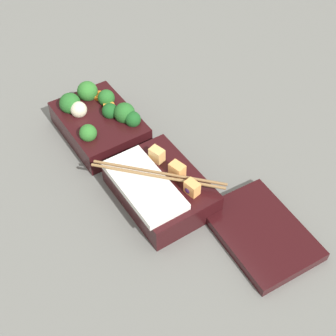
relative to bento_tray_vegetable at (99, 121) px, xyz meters
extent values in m
plane|color=slate|center=(0.11, 0.01, -0.03)|extent=(3.00, 3.00, 0.00)
cube|color=black|center=(0.00, 0.00, -0.01)|extent=(0.18, 0.13, 0.05)
sphere|color=#2D7028|center=(0.04, -0.04, 0.02)|extent=(0.03, 0.03, 0.03)
sphere|color=#236023|center=(-0.05, -0.03, 0.03)|extent=(0.04, 0.04, 0.04)
sphere|color=#236023|center=(0.04, 0.04, 0.03)|extent=(0.04, 0.04, 0.04)
sphere|color=#19511E|center=(0.06, 0.04, 0.02)|extent=(0.03, 0.03, 0.03)
sphere|color=#236023|center=(-0.03, 0.03, 0.02)|extent=(0.03, 0.03, 0.03)
sphere|color=#19511E|center=(0.01, 0.02, 0.02)|extent=(0.03, 0.03, 0.03)
sphere|color=#2D7028|center=(-0.06, 0.01, 0.03)|extent=(0.04, 0.04, 0.04)
cylinder|color=orange|center=(-0.01, 0.03, 0.02)|extent=(0.02, 0.02, 0.01)
cylinder|color=orange|center=(-0.05, 0.03, 0.02)|extent=(0.03, 0.03, 0.01)
sphere|color=beige|center=(-0.02, -0.03, 0.02)|extent=(0.03, 0.03, 0.03)
cube|color=black|center=(0.20, 0.01, -0.01)|extent=(0.18, 0.13, 0.05)
cube|color=white|center=(0.20, -0.02, 0.02)|extent=(0.16, 0.08, 0.01)
cube|color=#EAB266|center=(0.16, 0.03, 0.03)|extent=(0.03, 0.02, 0.02)
cube|color=#F4A356|center=(0.21, 0.04, 0.03)|extent=(0.03, 0.02, 0.03)
cube|color=#F4A356|center=(0.26, 0.04, 0.03)|extent=(0.03, 0.02, 0.02)
sphere|color=#381942|center=(0.25, 0.04, 0.02)|extent=(0.02, 0.02, 0.02)
cylinder|color=olive|center=(0.21, 0.00, 0.03)|extent=(0.17, 0.16, 0.01)
cylinder|color=olive|center=(0.20, 0.01, 0.03)|extent=(0.17, 0.16, 0.01)
cube|color=black|center=(0.36, 0.10, -0.02)|extent=(0.19, 0.14, 0.02)
camera|label=1|loc=(0.64, -0.26, 0.61)|focal=50.00mm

